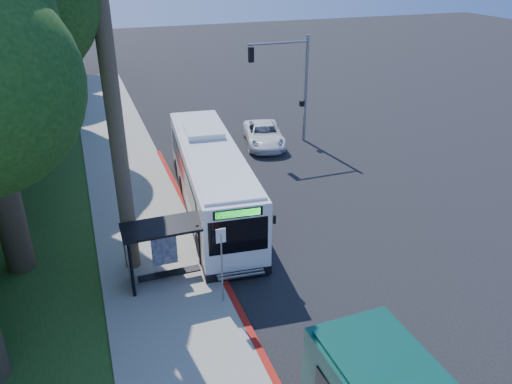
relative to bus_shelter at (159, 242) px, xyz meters
name	(u,v)px	position (x,y,z in m)	size (l,w,h in m)	color
ground	(300,218)	(7.26, 2.86, -1.81)	(140.00, 140.00, 0.00)	black
sidewalk	(150,244)	(-0.04, 2.86, -1.75)	(4.50, 70.00, 0.12)	gray
red_curb	(226,284)	(2.26, -1.14, -1.74)	(0.25, 30.00, 0.13)	maroon
grass_verge	(17,215)	(-5.74, 7.86, -1.78)	(8.00, 70.00, 0.06)	#234719
bus_shelter	(159,242)	(0.00, 0.00, 0.00)	(3.20, 1.51, 2.55)	black
stop_sign_pole	(222,256)	(1.86, -2.14, 0.28)	(0.35, 0.06, 3.17)	gray
traffic_signal_pole	(292,77)	(11.04, 12.86, 2.62)	(4.10, 0.30, 7.00)	gray
white_bus	(211,176)	(3.47, 5.22, 0.00)	(3.86, 12.59, 3.69)	silver
pickup	(264,134)	(9.18, 12.97, -1.09)	(2.38, 5.15, 1.43)	white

